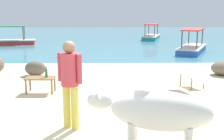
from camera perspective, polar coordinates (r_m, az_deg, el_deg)
name	(u,v)px	position (r m, az deg, el deg)	size (l,w,h in m)	color
sand_beach	(100,131)	(5.17, -2.45, -12.47)	(18.00, 14.00, 0.04)	beige
water_surface	(106,36)	(26.81, -1.32, 6.94)	(60.00, 36.00, 0.03)	teal
cow	(157,111)	(4.11, 9.23, -8.41)	(1.88, 0.88, 1.05)	silver
low_bench_table	(40,80)	(7.63, -14.55, -1.97)	(0.77, 0.46, 0.42)	olive
bottle	(46,73)	(7.58, -13.39, -0.54)	(0.07, 0.07, 0.30)	#2D6B38
deck_chair_near	(188,75)	(8.18, 15.37, -0.90)	(0.90, 0.76, 0.68)	olive
person_standing	(70,78)	(5.01, -8.67, -1.72)	(0.46, 0.32, 1.62)	#DBC64C
shore_rock_large	(223,68)	(10.31, 21.84, 0.34)	(0.80, 0.77, 0.47)	#756651
shore_rock_flat	(35,68)	(9.84, -15.52, 0.32)	(0.73, 0.56, 0.49)	#6B5B4C
boat_teal	(151,36)	(23.85, 8.11, 6.96)	(2.15, 3.85, 1.29)	teal
boat_red	(8,41)	(20.83, -20.63, 5.71)	(3.82, 1.79, 1.29)	#C63833
boat_blue	(192,47)	(16.16, 16.18, 4.52)	(2.63, 3.81, 1.29)	#3866B7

